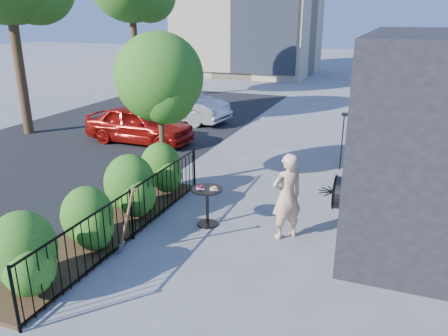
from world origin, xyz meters
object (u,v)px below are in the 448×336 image
at_px(woman, 287,196).
at_px(shovel, 126,225).
at_px(patio_tree, 161,83).
at_px(car_silver, 177,104).
at_px(cafe_table, 207,200).
at_px(car_red, 140,124).

bearing_deg(woman, shovel, -8.98).
bearing_deg(woman, patio_tree, -66.53).
relative_size(shovel, car_silver, 0.31).
bearing_deg(shovel, cafe_table, 62.12).
distance_m(cafe_table, car_silver, 10.28).
bearing_deg(car_red, shovel, -149.09).
bearing_deg(car_silver, patio_tree, -148.95).
relative_size(cafe_table, car_silver, 0.20).
bearing_deg(car_silver, shovel, -151.39).
bearing_deg(car_red, woman, -126.88).
relative_size(woman, car_red, 0.45).
xyz_separation_m(cafe_table, woman, (1.71, 0.06, 0.31)).
distance_m(shovel, car_silver, 11.43).
distance_m(patio_tree, shovel, 4.08).
bearing_deg(cafe_table, car_red, 132.86).
height_order(cafe_table, car_silver, car_silver).
xyz_separation_m(cafe_table, shovel, (-0.91, -1.73, 0.04)).
distance_m(woman, shovel, 3.19).
bearing_deg(woman, car_red, -81.52).
relative_size(woman, shovel, 1.26).
relative_size(patio_tree, car_red, 1.00).
height_order(patio_tree, cafe_table, patio_tree).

